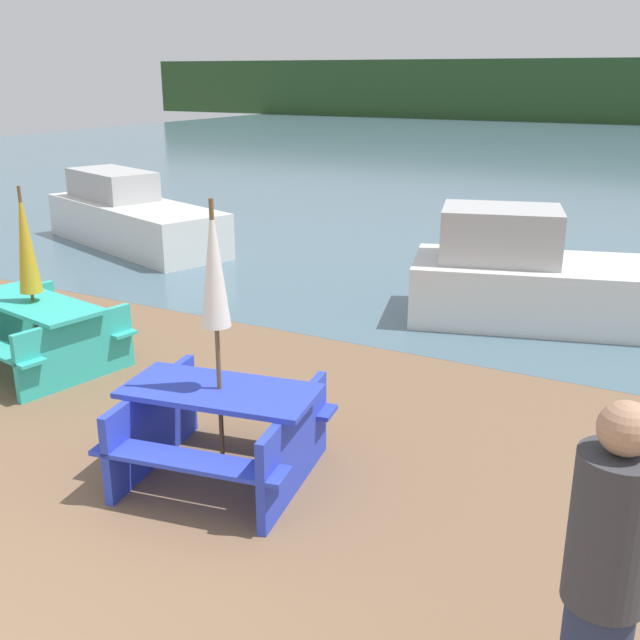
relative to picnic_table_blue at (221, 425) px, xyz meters
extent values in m
cube|color=slate|center=(0.00, 28.31, -0.46)|extent=(60.00, 50.00, 0.00)
cube|color=blue|center=(0.00, 0.00, 0.29)|extent=(1.62, 0.95, 0.04)
cube|color=blue|center=(0.10, -0.54, -0.03)|extent=(1.55, 0.54, 0.04)
cube|color=blue|center=(-0.10, 0.54, -0.03)|extent=(1.55, 0.54, 0.04)
cube|color=blue|center=(-0.61, -0.11, -0.09)|extent=(0.31, 1.37, 0.72)
cube|color=blue|center=(0.61, 0.11, -0.09)|extent=(0.31, 1.37, 0.72)
cube|color=#33B7A8|center=(-3.18, 0.99, 0.28)|extent=(1.87, 1.02, 0.04)
cube|color=#33B7A8|center=(-3.08, 1.53, -0.04)|extent=(1.79, 0.60, 0.04)
cube|color=#33B7A8|center=(-3.91, 1.12, -0.10)|extent=(0.32, 1.37, 0.71)
cube|color=#33B7A8|center=(-2.45, 0.85, -0.10)|extent=(0.32, 1.37, 0.71)
cylinder|color=brown|center=(0.00, 0.00, 0.67)|extent=(0.04, 0.04, 2.26)
cone|color=white|center=(0.00, 0.00, 1.32)|extent=(0.22, 0.22, 0.97)
cylinder|color=brown|center=(-3.18, 0.99, 0.55)|extent=(0.04, 0.04, 2.00)
cone|color=gold|center=(-3.18, 0.99, 0.98)|extent=(0.24, 0.24, 1.14)
cube|color=silver|center=(1.37, 5.29, -0.06)|extent=(3.68, 2.42, 0.79)
cube|color=#B2B2B2|center=(0.78, 5.12, 0.68)|extent=(1.73, 1.45, 0.68)
cube|color=silver|center=(-6.39, 6.18, -0.05)|extent=(4.54, 2.75, 0.81)
cube|color=#B2B2B2|center=(-7.12, 6.44, 0.62)|extent=(2.12, 1.56, 0.54)
cylinder|color=#38383D|center=(3.04, -1.29, 0.78)|extent=(0.37, 0.37, 0.73)
sphere|color=tan|center=(3.04, -1.29, 1.26)|extent=(0.24, 0.24, 0.24)
camera|label=1|loc=(3.25, -4.36, 2.66)|focal=42.00mm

